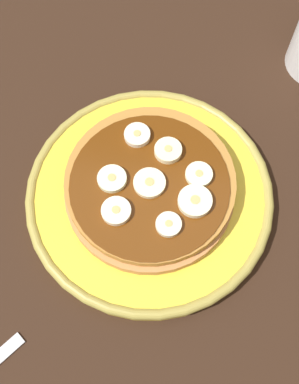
{
  "coord_description": "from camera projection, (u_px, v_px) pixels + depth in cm",
  "views": [
    {
      "loc": [
        21.31,
        2.47,
        50.73
      ],
      "look_at": [
        0.0,
        0.0,
        1.95
      ],
      "focal_mm": 45.53,
      "sensor_mm": 36.0,
      "label": 1
    }
  ],
  "objects": [
    {
      "name": "banana_slice_4",
      "position": [
        199.0,
        175.0,
        0.52
      ],
      "size": [
        2.91,
        2.91,
        0.81
      ],
      "color": "#F2F0BF",
      "rests_on": "pancake_stack"
    },
    {
      "name": "banana_slice_5",
      "position": [
        195.0,
        201.0,
        0.5
      ],
      "size": [
        3.58,
        3.58,
        0.95
      ],
      "color": "#F3E9BA",
      "rests_on": "pancake_stack"
    },
    {
      "name": "banana_slice_0",
      "position": [
        148.0,
        183.0,
        0.51
      ],
      "size": [
        3.43,
        3.43,
        0.77
      ],
      "color": "#F4E6B7",
      "rests_on": "pancake_stack"
    },
    {
      "name": "banana_slice_1",
      "position": [
        112.0,
        181.0,
        0.51
      ],
      "size": [
        3.12,
        3.12,
        0.86
      ],
      "color": "#EEF0BD",
      "rests_on": "pancake_stack"
    },
    {
      "name": "banana_slice_6",
      "position": [
        137.0,
        135.0,
        0.53
      ],
      "size": [
        2.89,
        2.89,
        0.93
      ],
      "color": "beige",
      "rests_on": "pancake_stack"
    },
    {
      "name": "plate",
      "position": [
        150.0,
        195.0,
        0.54
      ],
      "size": [
        27.46,
        27.46,
        1.96
      ],
      "color": "yellow",
      "rests_on": "ground_plane"
    },
    {
      "name": "banana_slice_2",
      "position": [
        168.0,
        151.0,
        0.53
      ],
      "size": [
        3.0,
        3.0,
        1.03
      ],
      "color": "#F7E8B3",
      "rests_on": "pancake_stack"
    },
    {
      "name": "banana_slice_7",
      "position": [
        169.0,
        225.0,
        0.49
      ],
      "size": [
        2.67,
        2.67,
        0.82
      ],
      "color": "beige",
      "rests_on": "pancake_stack"
    },
    {
      "name": "banana_slice_3",
      "position": [
        116.0,
        211.0,
        0.5
      ],
      "size": [
        3.1,
        3.1,
        0.88
      ],
      "color": "#F9E9BF",
      "rests_on": "pancake_stack"
    },
    {
      "name": "ground_plane",
      "position": [
        150.0,
        204.0,
        0.56
      ],
      "size": [
        140.0,
        140.0,
        3.0
      ],
      "primitive_type": "cube",
      "color": "black"
    },
    {
      "name": "pancake_stack",
      "position": [
        150.0,
        187.0,
        0.53
      ],
      "size": [
        19.19,
        18.67,
        2.42
      ],
      "color": "#C28047",
      "rests_on": "plate"
    }
  ]
}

